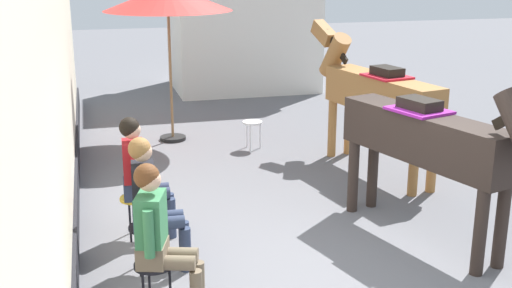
% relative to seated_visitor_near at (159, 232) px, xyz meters
% --- Properties ---
extents(ground_plane, '(40.00, 40.00, 0.00)m').
position_rel_seated_visitor_near_xyz_m(ground_plane, '(1.64, 3.28, -0.78)').
color(ground_plane, slate).
extents(pub_facade_wall, '(0.34, 14.00, 3.40)m').
position_rel_seated_visitor_near_xyz_m(pub_facade_wall, '(-0.91, 1.78, 0.76)').
color(pub_facade_wall, beige).
rests_on(pub_facade_wall, ground_plane).
extents(distant_cottage, '(3.40, 2.60, 3.50)m').
position_rel_seated_visitor_near_xyz_m(distant_cottage, '(3.04, 9.69, 1.02)').
color(distant_cottage, silver).
rests_on(distant_cottage, ground_plane).
extents(seated_visitor_near, '(0.61, 0.48, 1.39)m').
position_rel_seated_visitor_near_xyz_m(seated_visitor_near, '(0.00, 0.00, 0.00)').
color(seated_visitor_near, black).
rests_on(seated_visitor_near, ground_plane).
extents(seated_visitor_middle, '(0.61, 0.49, 1.39)m').
position_rel_seated_visitor_near_xyz_m(seated_visitor_middle, '(0.01, 0.84, 0.00)').
color(seated_visitor_middle, black).
rests_on(seated_visitor_middle, ground_plane).
extents(seated_visitor_far, '(0.61, 0.49, 1.39)m').
position_rel_seated_visitor_near_xyz_m(seated_visitor_far, '(-0.02, 1.68, 0.00)').
color(seated_visitor_far, gold).
rests_on(seated_visitor_far, ground_plane).
extents(saddled_horse_near, '(1.12, 2.91, 2.06)m').
position_rel_seated_visitor_near_xyz_m(saddled_horse_near, '(3.01, 0.80, 0.38)').
color(saddled_horse_near, '#2D231E').
rests_on(saddled_horse_near, ground_plane).
extents(saddled_horse_far, '(0.91, 2.96, 2.06)m').
position_rel_seated_visitor_near_xyz_m(saddled_horse_far, '(3.45, 3.20, 0.38)').
color(saddled_horse_far, '#9E6B38').
rests_on(saddled_horse_far, ground_plane).
extents(spare_stool_white, '(0.32, 0.32, 0.46)m').
position_rel_seated_visitor_near_xyz_m(spare_stool_white, '(2.02, 4.70, -0.38)').
color(spare_stool_white, white).
rests_on(spare_stool_white, ground_plane).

